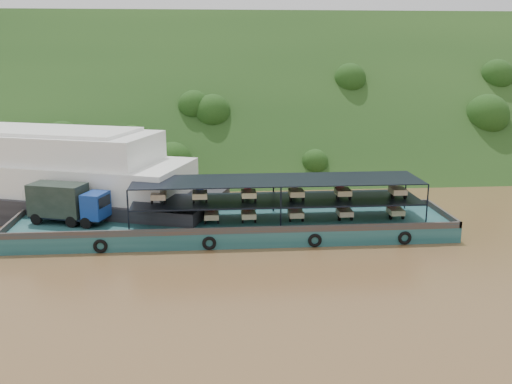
{
  "coord_description": "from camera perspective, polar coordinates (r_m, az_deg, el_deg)",
  "views": [
    {
      "loc": [
        -5.76,
        -42.48,
        14.54
      ],
      "look_at": [
        -2.0,
        3.0,
        3.2
      ],
      "focal_mm": 40.0,
      "sensor_mm": 36.0,
      "label": 1
    }
  ],
  "objects": [
    {
      "name": "passenger_ferry",
      "position": [
        57.16,
        -22.89,
        1.57
      ],
      "size": [
        39.41,
        21.81,
        7.78
      ],
      "rotation": [
        0.0,
        0.0,
        -0.34
      ],
      "color": "black",
      "rests_on": "ground"
    },
    {
      "name": "hillside",
      "position": [
        80.03,
        -0.52,
        3.48
      ],
      "size": [
        140.0,
        39.6,
        39.6
      ],
      "primitive_type": "cube",
      "rotation": [
        0.79,
        0.0,
        0.0
      ],
      "color": "#153312",
      "rests_on": "ground"
    },
    {
      "name": "ground",
      "position": [
        45.27,
        2.85,
        -4.8
      ],
      "size": [
        160.0,
        160.0,
        0.0
      ],
      "primitive_type": "plane",
      "color": "brown",
      "rests_on": "ground"
    },
    {
      "name": "cargo_barge",
      "position": [
        46.13,
        -3.28,
        -3.02
      ],
      "size": [
        35.0,
        7.18,
        4.54
      ],
      "color": "#134144",
      "rests_on": "ground"
    }
  ]
}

